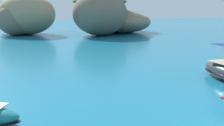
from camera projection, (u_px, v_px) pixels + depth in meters
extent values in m
ellipsoid|color=#756651|center=(100.00, 14.00, 65.58)|extent=(19.84, 19.43, 10.74)
ellipsoid|color=#756651|center=(116.00, 24.00, 80.75)|extent=(23.99, 24.36, 4.40)
ellipsoid|color=#84755B|center=(125.00, 22.00, 75.44)|extent=(22.50, 21.64, 5.84)
ellipsoid|color=#84755B|center=(123.00, 22.00, 74.13)|extent=(17.07, 17.16, 6.30)
ellipsoid|color=#84755B|center=(110.00, 18.00, 76.54)|extent=(8.67, 6.50, 8.42)
ellipsoid|color=#517538|center=(100.00, 1.00, 70.68)|extent=(14.62, 13.29, 2.37)
ellipsoid|color=#9E8966|center=(27.00, 14.00, 68.24)|extent=(19.40, 20.69, 10.37)
ellipsoid|color=#84755B|center=(22.00, 25.00, 71.91)|extent=(15.98, 15.99, 4.65)
ellipsoid|color=#756651|center=(16.00, 20.00, 65.87)|extent=(10.21, 9.49, 7.65)
cylinder|color=silver|center=(223.00, 55.00, 22.02)|extent=(0.03, 0.03, 1.51)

